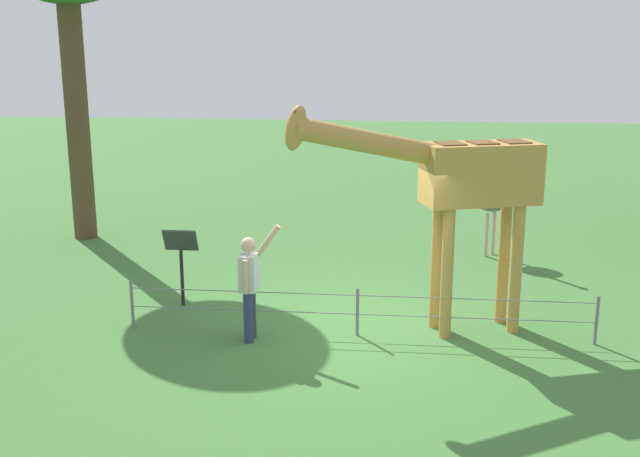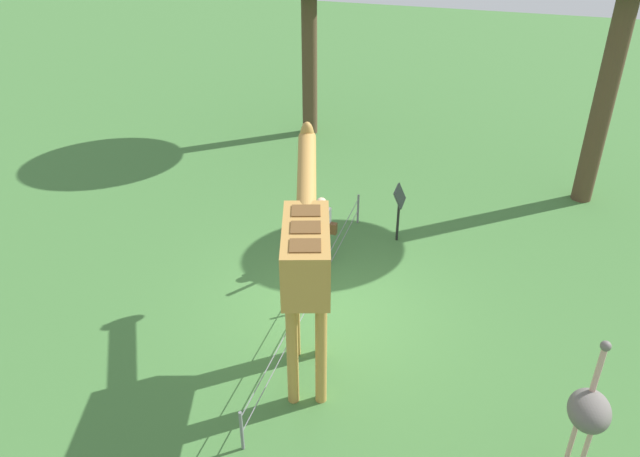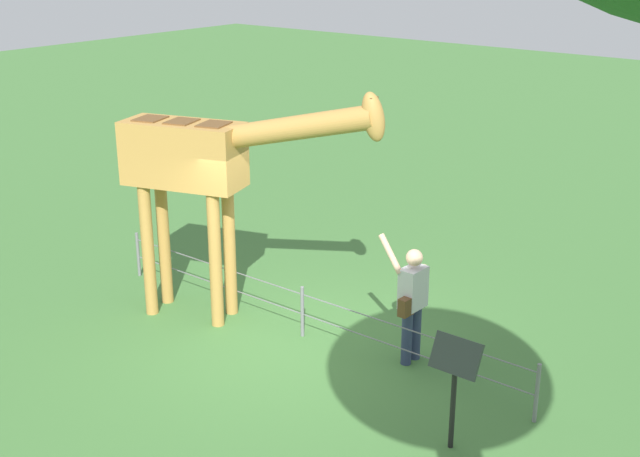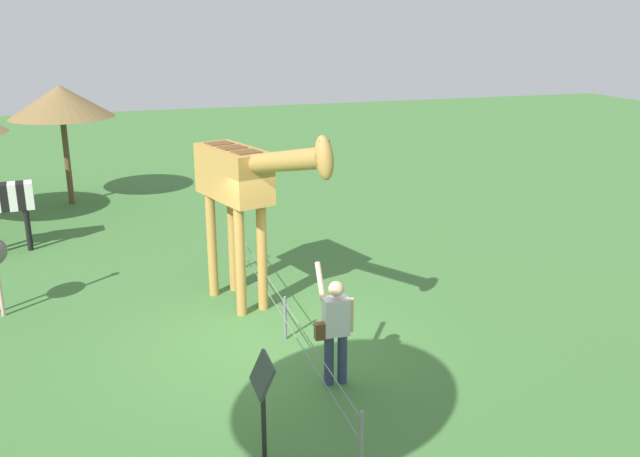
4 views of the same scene
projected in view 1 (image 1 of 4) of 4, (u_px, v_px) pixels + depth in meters
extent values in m
plane|color=#427538|center=(358.00, 330.00, 11.84)|extent=(60.00, 60.00, 0.00)
cylinder|color=#BC8942|center=(447.00, 274.00, 11.33)|extent=(0.18, 0.18, 1.99)
cylinder|color=#BC8942|center=(437.00, 265.00, 11.75)|extent=(0.18, 0.18, 1.99)
cylinder|color=#BC8942|center=(516.00, 269.00, 11.54)|extent=(0.18, 0.18, 1.99)
cylinder|color=#BC8942|center=(504.00, 261.00, 11.96)|extent=(0.18, 0.18, 1.99)
cube|color=#BC8942|center=(481.00, 173.00, 11.29)|extent=(1.83, 1.18, 0.90)
cube|color=brown|center=(450.00, 143.00, 11.08)|extent=(0.48, 0.53, 0.02)
cube|color=brown|center=(483.00, 142.00, 11.18)|extent=(0.48, 0.53, 0.02)
cube|color=brown|center=(514.00, 141.00, 11.28)|extent=(0.48, 0.53, 0.02)
cylinder|color=#BC8942|center=(371.00, 143.00, 10.84)|extent=(2.23, 0.98, 0.78)
ellipsoid|color=#BC8942|center=(296.00, 128.00, 10.57)|extent=(0.47, 0.37, 0.68)
cylinder|color=brown|center=(295.00, 115.00, 10.47)|extent=(0.05, 0.05, 0.14)
cylinder|color=brown|center=(296.00, 114.00, 10.58)|extent=(0.05, 0.05, 0.14)
cylinder|color=navy|center=(251.00, 313.00, 11.47)|extent=(0.14, 0.14, 0.78)
cylinder|color=navy|center=(248.00, 317.00, 11.28)|extent=(0.14, 0.14, 0.78)
cube|color=silver|center=(249.00, 272.00, 11.21)|extent=(0.26, 0.37, 0.55)
sphere|color=#D8AD8C|center=(248.00, 245.00, 11.11)|extent=(0.22, 0.22, 0.22)
cylinder|color=#D8AD8C|center=(268.00, 240.00, 11.22)|extent=(0.39, 0.10, 0.50)
cylinder|color=#D8AD8C|center=(245.00, 277.00, 11.00)|extent=(0.08, 0.08, 0.50)
cube|color=brown|center=(249.00, 279.00, 11.47)|extent=(0.13, 0.21, 0.24)
cylinder|color=#CC9E93|center=(486.00, 235.00, 15.68)|extent=(0.07, 0.07, 0.90)
cylinder|color=#CC9E93|center=(493.00, 233.00, 15.81)|extent=(0.07, 0.07, 0.90)
ellipsoid|color=#66605B|center=(492.00, 200.00, 15.57)|extent=(0.70, 0.56, 0.49)
cylinder|color=#CC9E93|center=(486.00, 173.00, 15.45)|extent=(0.08, 0.08, 0.80)
sphere|color=#66605B|center=(487.00, 150.00, 15.34)|extent=(0.14, 0.14, 0.14)
cylinder|color=brown|center=(78.00, 122.00, 16.65)|extent=(0.50, 0.50, 5.18)
cylinder|color=black|center=(182.00, 278.00, 12.82)|extent=(0.06, 0.06, 0.95)
cube|color=#333D38|center=(180.00, 240.00, 12.66)|extent=(0.56, 0.21, 0.38)
cylinder|color=slate|center=(597.00, 320.00, 11.20)|extent=(0.05, 0.05, 0.75)
cylinder|color=slate|center=(357.00, 312.00, 11.54)|extent=(0.05, 0.05, 0.75)
cylinder|color=slate|center=(132.00, 304.00, 11.88)|extent=(0.05, 0.05, 0.75)
cube|color=slate|center=(358.00, 295.00, 11.48)|extent=(7.00, 0.01, 0.01)
cube|color=slate|center=(357.00, 314.00, 11.55)|extent=(7.00, 0.01, 0.01)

